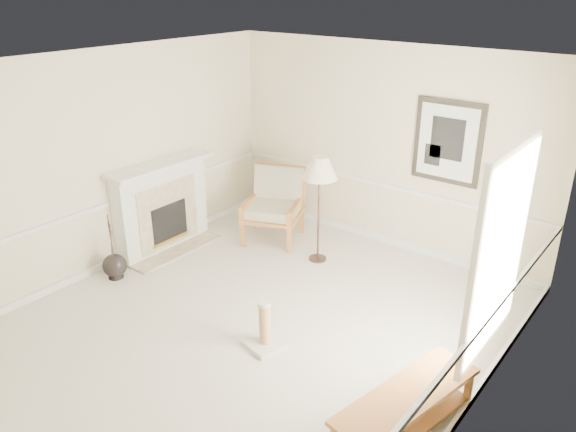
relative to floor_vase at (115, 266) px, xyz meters
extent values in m
plane|color=silver|center=(2.15, 0.42, -0.17)|extent=(5.50, 5.50, 0.00)
cube|color=beige|center=(2.15, 3.17, 1.28)|extent=(5.00, 0.04, 2.90)
cube|color=beige|center=(2.15, -2.33, 1.28)|extent=(5.00, 0.04, 2.90)
cube|color=beige|center=(-0.35, 0.42, 1.28)|extent=(0.04, 5.50, 2.90)
cube|color=beige|center=(4.65, 0.42, 1.28)|extent=(0.04, 5.50, 2.90)
cube|color=white|center=(2.15, 0.42, 2.73)|extent=(5.00, 5.50, 0.04)
cube|color=white|center=(2.15, 3.15, -0.12)|extent=(4.95, 0.04, 0.10)
cube|color=white|center=(2.15, 3.15, 0.73)|extent=(4.95, 0.04, 0.05)
cube|color=white|center=(4.61, 0.82, 1.33)|extent=(0.03, 1.20, 1.80)
cube|color=white|center=(4.60, 0.82, 1.33)|extent=(0.05, 1.34, 1.94)
cube|color=black|center=(3.10, 3.14, 1.53)|extent=(0.92, 0.04, 1.10)
cube|color=white|center=(3.10, 3.12, 1.53)|extent=(0.78, 0.01, 0.96)
cube|color=black|center=(3.10, 3.11, 1.58)|extent=(0.45, 0.01, 0.55)
cube|color=white|center=(-0.21, 1.02, 0.46)|extent=(0.28, 1.50, 1.25)
cube|color=white|center=(-0.16, 1.02, 1.11)|extent=(0.46, 1.64, 0.06)
cube|color=#C6B28E|center=(-0.06, 1.02, 0.38)|extent=(0.02, 1.05, 0.95)
cube|color=black|center=(-0.05, 1.02, 0.25)|extent=(0.02, 0.62, 0.58)
cube|color=gold|center=(-0.05, 1.02, -0.01)|extent=(0.01, 0.66, 0.05)
cube|color=#C6B28E|center=(-0.05, 1.02, -0.15)|extent=(0.60, 1.50, 0.03)
sphere|color=black|center=(0.00, 0.00, 0.01)|extent=(0.32, 0.32, 0.32)
cylinder|color=black|center=(0.00, 0.00, -0.12)|extent=(0.20, 0.20, 0.09)
cylinder|color=black|center=(0.00, 0.00, 0.42)|extent=(0.11, 0.10, 0.50)
cylinder|color=black|center=(0.00, 0.00, 0.38)|extent=(0.13, 0.11, 0.41)
cylinder|color=black|center=(0.00, 0.00, 0.46)|extent=(0.06, 0.05, 0.58)
cube|color=olive|center=(0.70, 1.74, 0.05)|extent=(0.09, 0.09, 0.44)
cube|color=olive|center=(0.43, 2.40, 0.05)|extent=(0.09, 0.09, 0.44)
cube|color=olive|center=(1.36, 2.01, 0.05)|extent=(0.09, 0.09, 0.44)
cube|color=olive|center=(1.09, 2.67, 0.05)|extent=(0.09, 0.09, 0.44)
cube|color=olive|center=(0.90, 2.20, 0.23)|extent=(1.05, 1.05, 0.06)
cube|color=olive|center=(0.76, 2.54, 0.59)|extent=(0.82, 0.48, 0.63)
cube|color=olive|center=(0.57, 2.07, 0.43)|extent=(0.37, 0.77, 0.06)
cube|color=olive|center=(1.23, 2.34, 0.43)|extent=(0.37, 0.77, 0.06)
cube|color=silver|center=(0.90, 2.20, 0.34)|extent=(0.96, 0.96, 0.14)
cube|color=silver|center=(0.78, 2.48, 0.61)|extent=(0.77, 0.49, 0.56)
cylinder|color=black|center=(1.81, 2.08, -0.16)|extent=(0.25, 0.25, 0.03)
cylinder|color=black|center=(1.81, 2.08, 0.53)|extent=(0.03, 0.03, 1.36)
cone|color=beige|center=(1.81, 2.08, 1.19)|extent=(0.62, 0.62, 0.30)
cube|color=olive|center=(4.30, -0.13, 0.24)|extent=(0.75, 1.57, 0.04)
cube|color=olive|center=(4.30, -0.13, -0.06)|extent=(0.66, 1.45, 0.03)
cube|color=olive|center=(4.27, 0.58, 0.03)|extent=(0.06, 0.06, 0.39)
cube|color=olive|center=(4.61, 0.51, 0.03)|extent=(0.06, 0.06, 0.39)
cube|color=beige|center=(2.52, 0.08, -0.15)|extent=(0.46, 0.46, 0.05)
cylinder|color=tan|center=(2.52, 0.08, 0.11)|extent=(0.13, 0.13, 0.46)
cylinder|color=beige|center=(2.52, 0.08, 0.36)|extent=(0.14, 0.14, 0.04)
camera|label=1|loc=(5.83, -3.74, 3.54)|focal=35.00mm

